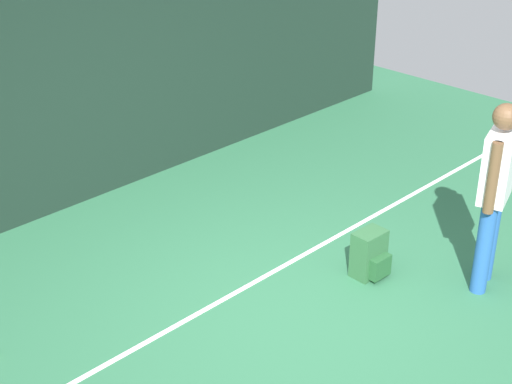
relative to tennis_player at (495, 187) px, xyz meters
The scene contains 5 objects.
ground_plane 2.02m from the tennis_player, 149.63° to the left, with size 12.00×12.00×0.00m, color #2D6B47.
back_fence 4.21m from the tennis_player, 111.46° to the left, with size 10.00×0.10×2.69m, color #192D23.
court_line 2.31m from the tennis_player, 136.77° to the left, with size 9.00×0.05×0.00m, color white.
tennis_player is the anchor object (origin of this frame).
backpack 1.24m from the tennis_player, 126.64° to the left, with size 0.31×0.29×0.44m.
Camera 1 is at (-3.97, -3.56, 3.84)m, focal length 54.23 mm.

